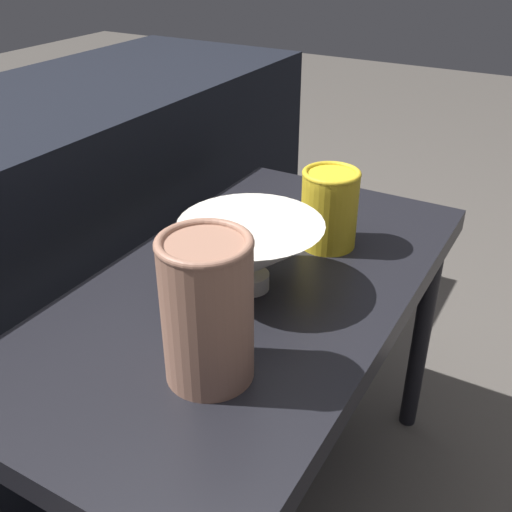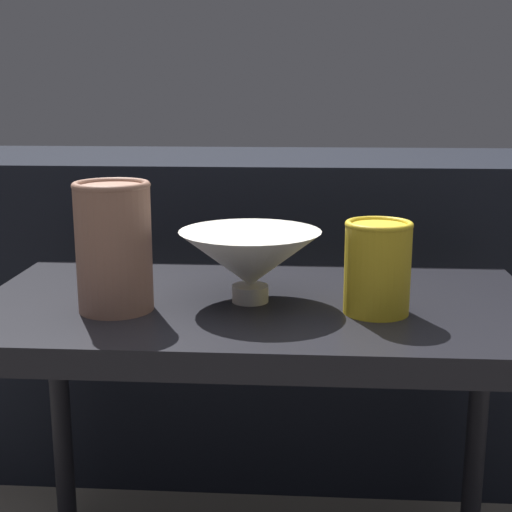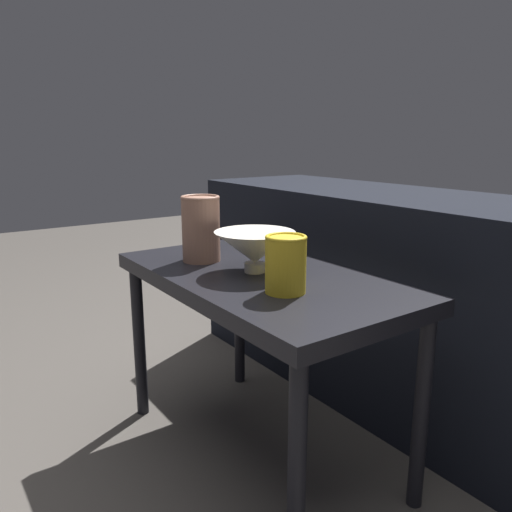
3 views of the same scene
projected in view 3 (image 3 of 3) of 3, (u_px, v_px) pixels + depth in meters
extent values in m
plane|color=#4C4742|center=(259.00, 451.00, 1.41)|extent=(8.00, 8.00, 0.00)
cube|color=black|center=(260.00, 280.00, 1.29)|extent=(0.83, 0.44, 0.04)
cylinder|color=black|center=(139.00, 342.00, 1.55)|extent=(0.04, 0.04, 0.48)
cylinder|color=black|center=(297.00, 475.00, 0.94)|extent=(0.04, 0.04, 0.48)
cylinder|color=black|center=(239.00, 318.00, 1.76)|extent=(0.04, 0.04, 0.48)
cylinder|color=black|center=(421.00, 414.00, 1.15)|extent=(0.04, 0.04, 0.48)
cube|color=black|center=(401.00, 298.00, 1.65)|extent=(1.66, 0.50, 0.69)
cylinder|color=silver|center=(255.00, 267.00, 1.29)|extent=(0.05, 0.05, 0.02)
cone|color=silver|center=(255.00, 247.00, 1.27)|extent=(0.21, 0.21, 0.08)
cylinder|color=#996B56|center=(201.00, 229.00, 1.39)|extent=(0.11, 0.11, 0.18)
torus|color=#996B56|center=(200.00, 198.00, 1.37)|extent=(0.11, 0.11, 0.01)
cylinder|color=gold|center=(286.00, 265.00, 1.11)|extent=(0.09, 0.09, 0.13)
torus|color=gold|center=(286.00, 237.00, 1.09)|extent=(0.09, 0.09, 0.01)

